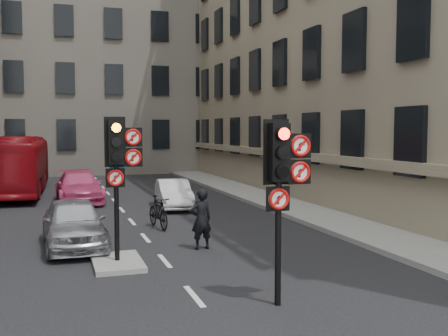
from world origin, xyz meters
TOP-DOWN VIEW (x-y plane):
  - ground at (0.00, 0.00)m, footprint 120.00×120.00m
  - pavement_right at (7.20, 12.00)m, footprint 3.00×50.00m
  - centre_island at (-1.20, 5.00)m, footprint 1.20×2.00m
  - building_far at (0.00, 38.00)m, footprint 30.00×14.00m
  - signal_near at (1.49, 0.99)m, footprint 0.91×0.40m
  - signal_far at (-1.11, 4.99)m, footprint 0.91×0.40m
  - car_silver at (-2.16, 7.35)m, footprint 1.86×4.21m
  - car_white at (2.19, 13.85)m, footprint 1.62×3.81m
  - car_pink at (-1.60, 17.00)m, footprint 2.16×4.92m
  - bus_red at (-4.50, 21.26)m, footprint 2.91×10.92m
  - motorcycle at (0.69, 9.50)m, footprint 0.77×1.91m
  - motorcyclist at (1.26, 6.00)m, footprint 0.69×0.51m
  - info_sign at (-1.09, 5.73)m, footprint 0.39×0.14m

SIDE VIEW (x-z plane):
  - ground at x=0.00m, z-range 0.00..0.00m
  - centre_island at x=-1.20m, z-range 0.00..0.12m
  - pavement_right at x=7.20m, z-range 0.00..0.16m
  - motorcycle at x=0.69m, z-range 0.00..1.12m
  - car_white at x=2.19m, z-range 0.00..1.22m
  - car_pink at x=-1.60m, z-range 0.00..1.41m
  - car_silver at x=-2.16m, z-range 0.00..1.41m
  - motorcyclist at x=1.26m, z-range 0.00..1.71m
  - bus_red at x=-4.50m, z-range 0.00..3.02m
  - info_sign at x=-1.09m, z-range 0.45..2.74m
  - signal_near at x=1.49m, z-range 0.79..4.37m
  - signal_far at x=-1.11m, z-range 0.91..4.49m
  - building_far at x=0.00m, z-range 0.00..20.00m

